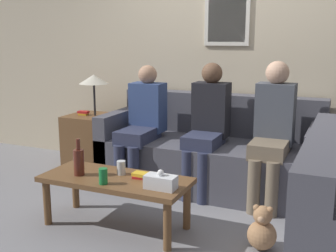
% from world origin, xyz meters
% --- Properties ---
extents(ground_plane, '(16.00, 16.00, 0.00)m').
position_xyz_m(ground_plane, '(0.00, 0.00, 0.00)').
color(ground_plane, gray).
extents(wall_back, '(9.00, 0.08, 2.60)m').
position_xyz_m(wall_back, '(0.00, 1.02, 1.30)').
color(wall_back, beige).
rests_on(wall_back, ground_plane).
extents(couch_main, '(2.14, 0.91, 0.91)m').
position_xyz_m(couch_main, '(0.00, 0.53, 0.32)').
color(couch_main, '#4C4C56').
rests_on(couch_main, ground_plane).
extents(coffee_table, '(1.18, 0.50, 0.41)m').
position_xyz_m(coffee_table, '(-0.40, -0.67, 0.35)').
color(coffee_table, brown).
rests_on(coffee_table, ground_plane).
extents(side_table_with_lamp, '(0.50, 0.50, 1.09)m').
position_xyz_m(side_table_with_lamp, '(-1.42, 0.52, 0.36)').
color(side_table_with_lamp, brown).
rests_on(side_table_with_lamp, ground_plane).
extents(wine_bottle, '(0.08, 0.08, 0.30)m').
position_xyz_m(wine_bottle, '(-0.69, -0.74, 0.53)').
color(wine_bottle, '#562319').
rests_on(wine_bottle, coffee_table).
extents(drinking_glass, '(0.07, 0.07, 0.11)m').
position_xyz_m(drinking_glass, '(-0.39, -0.59, 0.47)').
color(drinking_glass, silver).
rests_on(drinking_glass, coffee_table).
extents(book_stack, '(0.15, 0.10, 0.04)m').
position_xyz_m(book_stack, '(-0.19, -0.60, 0.44)').
color(book_stack, red).
rests_on(book_stack, coffee_table).
extents(soda_can, '(0.07, 0.07, 0.12)m').
position_xyz_m(soda_can, '(-0.40, -0.84, 0.47)').
color(soda_can, '#197A38').
rests_on(soda_can, coffee_table).
extents(tissue_box, '(0.23, 0.12, 0.15)m').
position_xyz_m(tissue_box, '(0.04, -0.75, 0.47)').
color(tissue_box, silver).
rests_on(tissue_box, coffee_table).
extents(person_left, '(0.34, 0.64, 1.21)m').
position_xyz_m(person_left, '(-0.66, 0.32, 0.66)').
color(person_left, '#2D334C').
rests_on(person_left, ground_plane).
extents(person_middle, '(0.34, 0.60, 1.25)m').
position_xyz_m(person_middle, '(0.01, 0.38, 0.69)').
color(person_middle, '#2D334C').
rests_on(person_middle, ground_plane).
extents(person_right, '(0.34, 0.60, 1.28)m').
position_xyz_m(person_right, '(0.63, 0.35, 0.71)').
color(person_right, '#756651').
rests_on(person_right, ground_plane).
extents(teddy_bear, '(0.21, 0.21, 0.33)m').
position_xyz_m(teddy_bear, '(0.75, -0.57, 0.14)').
color(teddy_bear, '#A87A51').
rests_on(teddy_bear, ground_plane).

